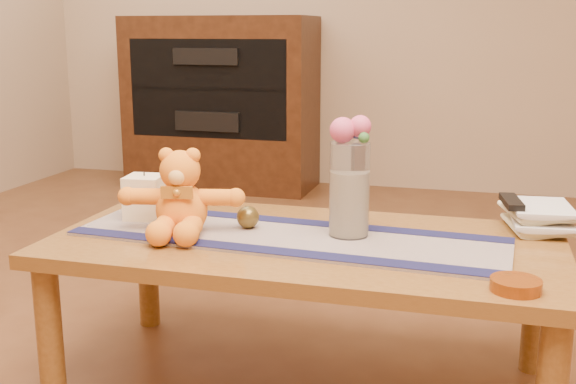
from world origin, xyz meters
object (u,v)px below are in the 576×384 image
(teddy_bear, at_px, (181,192))
(book_bottom, at_px, (509,226))
(pillar_candle, at_px, (145,197))
(tv_remote, at_px, (512,202))
(glass_vase, at_px, (349,190))
(bronze_ball, at_px, (248,217))
(amber_dish, at_px, (516,285))

(teddy_bear, relative_size, book_bottom, 1.49)
(pillar_candle, bearing_deg, tv_remote, 9.96)
(pillar_candle, distance_m, tv_remote, 1.08)
(teddy_bear, xyz_separation_m, glass_vase, (0.46, 0.09, 0.02))
(teddy_bear, relative_size, tv_remote, 2.08)
(bronze_ball, bearing_deg, teddy_bear, -155.16)
(glass_vase, relative_size, tv_remote, 1.62)
(amber_dish, bearing_deg, pillar_candle, 163.32)
(glass_vase, distance_m, amber_dish, 0.55)
(pillar_candle, height_order, bronze_ball, pillar_candle)
(book_bottom, relative_size, tv_remote, 1.39)
(glass_vase, height_order, tv_remote, glass_vase)
(glass_vase, relative_size, book_bottom, 1.17)
(book_bottom, distance_m, amber_dish, 0.52)
(bronze_ball, xyz_separation_m, tv_remote, (0.73, 0.21, 0.04))
(book_bottom, bearing_deg, amber_dish, -101.80)
(book_bottom, bearing_deg, tv_remote, -93.00)
(glass_vase, distance_m, bronze_ball, 0.31)
(teddy_bear, bearing_deg, glass_vase, -1.93)
(book_bottom, bearing_deg, glass_vase, -166.02)
(glass_vase, relative_size, amber_dish, 2.29)
(glass_vase, xyz_separation_m, book_bottom, (0.43, 0.21, -0.13))
(tv_remote, relative_size, amber_dish, 1.41)
(glass_vase, xyz_separation_m, bronze_ball, (-0.29, -0.01, -0.10))
(bronze_ball, xyz_separation_m, book_bottom, (0.73, 0.22, -0.03))
(glass_vase, bearing_deg, book_bottom, 26.10)
(tv_remote, bearing_deg, amber_dish, -98.98)
(teddy_bear, xyz_separation_m, pillar_candle, (-0.17, 0.10, -0.05))
(book_bottom, distance_m, tv_remote, 0.08)
(bronze_ball, bearing_deg, pillar_candle, 175.89)
(glass_vase, bearing_deg, amber_dish, -34.88)
(teddy_bear, height_order, glass_vase, glass_vase)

